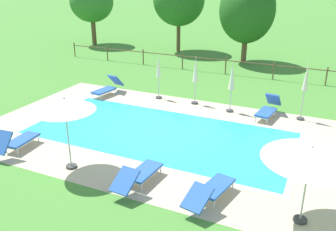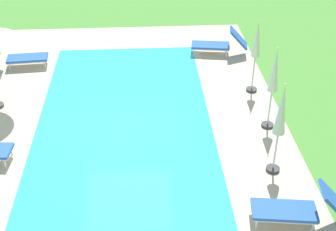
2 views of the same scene
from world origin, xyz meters
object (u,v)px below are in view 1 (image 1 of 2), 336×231
at_px(sun_lounger_north_far, 268,109).
at_px(patio_umbrella_closed_row_centre, 232,80).
at_px(patio_umbrella_open_foreground, 311,154).
at_px(tree_east_mid, 92,1).
at_px(patio_umbrella_closed_row_mid_west, 195,73).
at_px(sun_lounger_south_near_corner, 139,174).
at_px(tree_west_mid, 247,10).
at_px(patio_umbrella_closed_row_mid_east, 305,83).
at_px(sun_lounger_north_mid, 16,141).
at_px(sun_lounger_north_end, 211,190).
at_px(sun_lounger_north_near_steps, 107,88).
at_px(patio_umbrella_open_by_bench, 65,105).
at_px(tree_centre, 179,0).
at_px(patio_umbrella_closed_row_west, 158,70).

distance_m(sun_lounger_north_far, patio_umbrella_closed_row_centre, 2.03).
xyz_separation_m(patio_umbrella_open_foreground, tree_east_mid, (-18.95, 17.67, 1.63)).
xyz_separation_m(patio_umbrella_open_foreground, patio_umbrella_closed_row_mid_west, (-5.63, 7.16, -0.45)).
relative_size(sun_lounger_south_near_corner, tree_west_mid, 0.36).
bearing_deg(tree_west_mid, patio_umbrella_closed_row_mid_east, -62.75).
bearing_deg(sun_lounger_north_mid, sun_lounger_north_end, 0.00).
height_order(sun_lounger_north_near_steps, patio_umbrella_open_by_bench, patio_umbrella_open_by_bench).
bearing_deg(tree_centre, sun_lounger_north_far, -50.87).
height_order(patio_umbrella_closed_row_mid_east, tree_centre, tree_centre).
height_order(sun_lounger_north_far, tree_west_mid, tree_west_mid).
height_order(sun_lounger_north_mid, patio_umbrella_closed_row_mid_west, patio_umbrella_closed_row_mid_west).
bearing_deg(patio_umbrella_closed_row_mid_east, sun_lounger_south_near_corner, -117.25).
xyz_separation_m(sun_lounger_north_far, patio_umbrella_closed_row_west, (-5.45, 0.24, 1.08)).
relative_size(sun_lounger_north_far, patio_umbrella_closed_row_centre, 0.85).
bearing_deg(sun_lounger_north_far, tree_centre, 129.13).
bearing_deg(sun_lounger_north_near_steps, tree_centre, 94.87).
bearing_deg(sun_lounger_north_end, tree_east_mid, 132.98).
height_order(patio_umbrella_open_by_bench, patio_umbrella_closed_row_mid_east, patio_umbrella_closed_row_mid_east).
bearing_deg(patio_umbrella_closed_row_mid_east, tree_centre, 133.84).
relative_size(patio_umbrella_open_foreground, tree_centre, 0.40).
relative_size(patio_umbrella_closed_row_mid_west, tree_west_mid, 0.40).
bearing_deg(patio_umbrella_open_foreground, patio_umbrella_closed_row_west, 136.63).
bearing_deg(tree_west_mid, tree_east_mid, 175.20).
bearing_deg(sun_lounger_north_mid, patio_umbrella_closed_row_mid_east, 39.57).
bearing_deg(patio_umbrella_open_by_bench, tree_east_mid, 123.45).
bearing_deg(tree_centre, tree_west_mid, -15.02).
xyz_separation_m(sun_lounger_north_end, patio_umbrella_closed_row_mid_east, (1.62, 7.31, 1.30)).
height_order(patio_umbrella_open_by_bench, tree_west_mid, tree_west_mid).
distance_m(sun_lounger_north_near_steps, tree_west_mid, 11.47).
bearing_deg(sun_lounger_north_near_steps, sun_lounger_south_near_corner, -50.30).
height_order(sun_lounger_south_near_corner, patio_umbrella_open_by_bench, patio_umbrella_open_by_bench).
height_order(patio_umbrella_closed_row_west, tree_east_mid, tree_east_mid).
xyz_separation_m(patio_umbrella_closed_row_mid_west, tree_centre, (-5.55, 10.89, 2.42)).
bearing_deg(tree_east_mid, patio_umbrella_closed_row_centre, -35.53).
height_order(sun_lounger_north_far, patio_umbrella_closed_row_centre, patio_umbrella_closed_row_centre).
height_order(tree_west_mid, tree_centre, tree_centre).
distance_m(sun_lounger_north_near_steps, patio_umbrella_closed_row_west, 2.92).
bearing_deg(sun_lounger_north_far, sun_lounger_north_mid, -136.88).
bearing_deg(sun_lounger_north_mid, tree_east_mid, 117.72).
bearing_deg(patio_umbrella_closed_row_centre, sun_lounger_north_end, -78.46).
xyz_separation_m(sun_lounger_north_mid, patio_umbrella_closed_row_west, (2.05, 7.26, 1.08)).
xyz_separation_m(patio_umbrella_open_foreground, patio_umbrella_closed_row_centre, (-3.80, 6.85, -0.44)).
distance_m(sun_lounger_south_near_corner, patio_umbrella_closed_row_centre, 7.22).
xyz_separation_m(sun_lounger_north_mid, patio_umbrella_closed_row_mid_east, (8.85, 7.31, 1.26)).
bearing_deg(sun_lounger_north_mid, patio_umbrella_closed_row_west, 74.26).
xyz_separation_m(patio_umbrella_open_foreground, tree_west_mid, (-5.58, 16.55, 1.58)).
relative_size(patio_umbrella_closed_row_west, patio_umbrella_closed_row_mid_east, 0.89).
bearing_deg(tree_east_mid, patio_umbrella_closed_row_mid_east, -29.93).
bearing_deg(patio_umbrella_closed_row_mid_west, patio_umbrella_closed_row_centre, -9.71).
bearing_deg(sun_lounger_north_far, patio_umbrella_open_foreground, -72.96).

